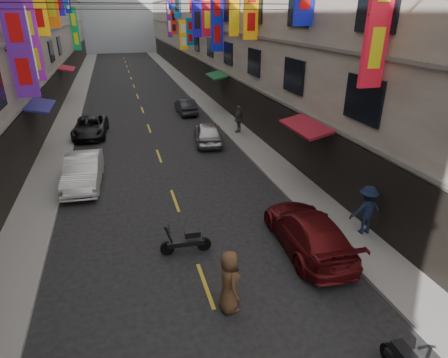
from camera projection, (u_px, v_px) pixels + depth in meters
sidewalk_left at (75, 99)px, 36.53m from camera, size 2.00×90.00×0.12m
sidewalk_right at (195, 93)px, 39.54m from camera, size 2.00×90.00×0.12m
street_awnings at (130, 100)px, 22.47m from camera, size 13.99×35.20×0.41m
lane_markings at (140, 102)px, 35.43m from camera, size 0.12×80.20×0.01m
scooter_crossing at (187, 241)px, 13.16m from camera, size 1.80×0.50×1.14m
scooter_far_right at (203, 137)px, 24.23m from camera, size 0.69×1.77×1.14m
car_left_mid at (83, 171)px, 18.20m from camera, size 1.85×4.65×1.51m
car_left_far at (90, 127)px, 25.64m from camera, size 2.42×4.69×1.26m
car_right_near at (308, 231)px, 13.30m from camera, size 2.25×5.00×1.42m
car_right_mid at (208, 132)px, 24.24m from camera, size 2.27×4.32×1.40m
car_right_far at (186, 106)px, 31.28m from camera, size 1.38×3.80×1.25m
pedestrian_rnear at (367, 210)px, 13.93m from camera, size 1.29×0.74×1.93m
pedestrian_rfar at (239, 119)px, 25.89m from camera, size 1.22×1.21×1.87m
pedestrian_crossing at (229, 281)px, 10.43m from camera, size 0.65×0.94×1.91m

